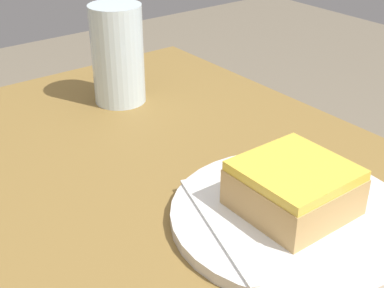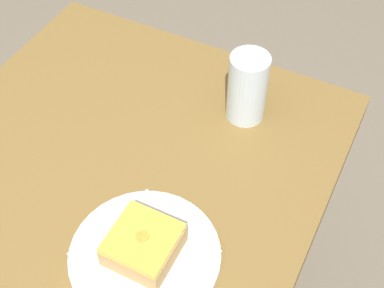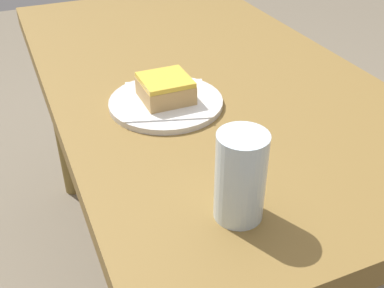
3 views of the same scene
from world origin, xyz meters
TOP-DOWN VIEW (x-y plane):
  - plate_glazed_square at (0.14, -0.13)m, footprint 0.23×0.23m
  - napkin_glazed_square at (0.14, -0.13)m, footprint 0.21×0.21m
  - donut_glazed_square at (0.14, -0.13)m, footprint 0.10×0.10m
  - water_glass at (0.49, -0.15)m, footprint 0.07×0.07m

SIDE VIEW (x-z plane):
  - plate_glazed_square at x=0.14m, z-range 0.71..0.72m
  - napkin_glazed_square at x=0.14m, z-range 0.72..0.73m
  - donut_glazed_square at x=0.14m, z-range 0.73..0.77m
  - water_glass at x=0.49m, z-range 0.71..0.85m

